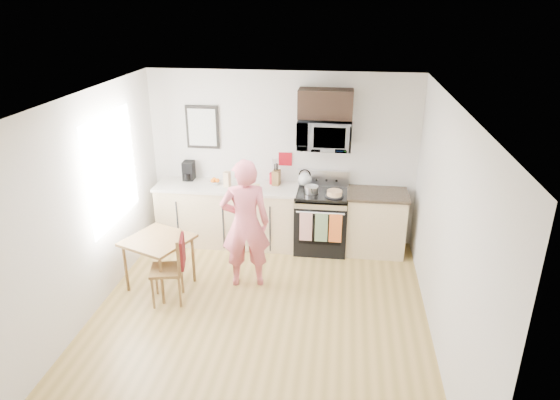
# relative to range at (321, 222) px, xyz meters

# --- Properties ---
(floor) EXTENTS (4.60, 4.60, 0.00)m
(floor) POSITION_rel_range_xyz_m (-0.63, -1.98, -0.44)
(floor) COLOR olive
(floor) RESTS_ON ground
(back_wall) EXTENTS (4.00, 0.04, 2.60)m
(back_wall) POSITION_rel_range_xyz_m (-0.63, 0.32, 0.86)
(back_wall) COLOR silver
(back_wall) RESTS_ON floor
(front_wall) EXTENTS (4.00, 0.04, 2.60)m
(front_wall) POSITION_rel_range_xyz_m (-0.63, -4.28, 0.86)
(front_wall) COLOR silver
(front_wall) RESTS_ON floor
(left_wall) EXTENTS (0.04, 4.60, 2.60)m
(left_wall) POSITION_rel_range_xyz_m (-2.63, -1.98, 0.86)
(left_wall) COLOR silver
(left_wall) RESTS_ON floor
(right_wall) EXTENTS (0.04, 4.60, 2.60)m
(right_wall) POSITION_rel_range_xyz_m (1.37, -1.98, 0.86)
(right_wall) COLOR silver
(right_wall) RESTS_ON floor
(ceiling) EXTENTS (4.00, 4.60, 0.04)m
(ceiling) POSITION_rel_range_xyz_m (-0.63, -1.98, 2.16)
(ceiling) COLOR silver
(ceiling) RESTS_ON back_wall
(window) EXTENTS (0.06, 1.40, 1.50)m
(window) POSITION_rel_range_xyz_m (-2.59, -1.18, 1.11)
(window) COLOR silver
(window) RESTS_ON left_wall
(cabinet_left) EXTENTS (2.10, 0.60, 0.90)m
(cabinet_left) POSITION_rel_range_xyz_m (-1.43, 0.02, 0.01)
(cabinet_left) COLOR #C8B780
(cabinet_left) RESTS_ON floor
(countertop_left) EXTENTS (2.14, 0.64, 0.04)m
(countertop_left) POSITION_rel_range_xyz_m (-1.43, 0.02, 0.48)
(countertop_left) COLOR beige
(countertop_left) RESTS_ON cabinet_left
(cabinet_right) EXTENTS (0.84, 0.60, 0.90)m
(cabinet_right) POSITION_rel_range_xyz_m (0.80, 0.02, 0.01)
(cabinet_right) COLOR #C8B780
(cabinet_right) RESTS_ON floor
(countertop_right) EXTENTS (0.88, 0.64, 0.04)m
(countertop_right) POSITION_rel_range_xyz_m (0.80, 0.02, 0.48)
(countertop_right) COLOR black
(countertop_right) RESTS_ON cabinet_right
(range) EXTENTS (0.76, 0.70, 1.16)m
(range) POSITION_rel_range_xyz_m (0.00, 0.00, 0.00)
(range) COLOR black
(range) RESTS_ON floor
(microwave) EXTENTS (0.76, 0.51, 0.42)m
(microwave) POSITION_rel_range_xyz_m (-0.00, 0.10, 1.32)
(microwave) COLOR silver
(microwave) RESTS_ON back_wall
(upper_cabinet) EXTENTS (0.76, 0.35, 0.40)m
(upper_cabinet) POSITION_rel_range_xyz_m (-0.00, 0.15, 1.74)
(upper_cabinet) COLOR black
(upper_cabinet) RESTS_ON back_wall
(wall_art) EXTENTS (0.50, 0.04, 0.65)m
(wall_art) POSITION_rel_range_xyz_m (-1.83, 0.30, 1.31)
(wall_art) COLOR black
(wall_art) RESTS_ON back_wall
(wall_trivet) EXTENTS (0.20, 0.02, 0.20)m
(wall_trivet) POSITION_rel_range_xyz_m (-0.58, 0.31, 0.86)
(wall_trivet) COLOR #AD0E1B
(wall_trivet) RESTS_ON back_wall
(person) EXTENTS (0.71, 0.54, 1.74)m
(person) POSITION_rel_range_xyz_m (-0.92, -1.12, 0.43)
(person) COLOR #BD3440
(person) RESTS_ON floor
(dining_table) EXTENTS (0.84, 0.84, 0.69)m
(dining_table) POSITION_rel_range_xyz_m (-2.03, -1.34, 0.18)
(dining_table) COLOR brown
(dining_table) RESTS_ON floor
(chair) EXTENTS (0.49, 0.46, 0.91)m
(chair) POSITION_rel_range_xyz_m (-1.69, -1.63, 0.15)
(chair) COLOR brown
(chair) RESTS_ON floor
(knife_block) EXTENTS (0.12, 0.16, 0.23)m
(knife_block) POSITION_rel_range_xyz_m (-0.70, 0.16, 0.62)
(knife_block) COLOR brown
(knife_block) RESTS_ON countertop_left
(utensil_crock) EXTENTS (0.13, 0.13, 0.40)m
(utensil_crock) POSITION_rel_range_xyz_m (-0.74, 0.20, 0.66)
(utensil_crock) COLOR #AD0E1B
(utensil_crock) RESTS_ON countertop_left
(fruit_bowl) EXTENTS (0.22, 0.22, 0.09)m
(fruit_bowl) POSITION_rel_range_xyz_m (-1.62, 0.09, 0.54)
(fruit_bowl) COLOR silver
(fruit_bowl) RESTS_ON countertop_left
(milk_carton) EXTENTS (0.11, 0.11, 0.23)m
(milk_carton) POSITION_rel_range_xyz_m (-1.41, -0.01, 0.62)
(milk_carton) COLOR tan
(milk_carton) RESTS_ON countertop_left
(coffee_maker) EXTENTS (0.17, 0.24, 0.29)m
(coffee_maker) POSITION_rel_range_xyz_m (-2.06, 0.21, 0.64)
(coffee_maker) COLOR black
(coffee_maker) RESTS_ON countertop_left
(bread_bag) EXTENTS (0.29, 0.18, 0.10)m
(bread_bag) POSITION_rel_range_xyz_m (-1.02, -0.18, 0.55)
(bread_bag) COLOR #DDBB74
(bread_bag) RESTS_ON countertop_left
(cake) EXTENTS (0.26, 0.26, 0.09)m
(cake) POSITION_rel_range_xyz_m (0.18, -0.16, 0.53)
(cake) COLOR black
(cake) RESTS_ON range
(kettle) EXTENTS (0.20, 0.20, 0.26)m
(kettle) POSITION_rel_range_xyz_m (-0.28, 0.22, 0.60)
(kettle) COLOR silver
(kettle) RESTS_ON range
(pot) EXTENTS (0.20, 0.34, 0.10)m
(pot) POSITION_rel_range_xyz_m (-0.15, -0.07, 0.54)
(pot) COLOR silver
(pot) RESTS_ON range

